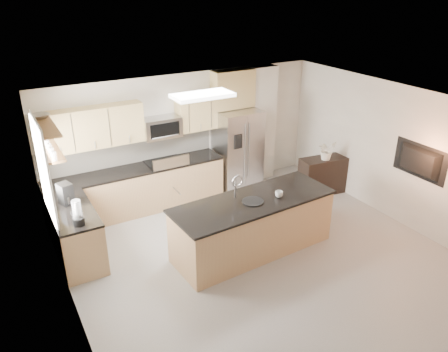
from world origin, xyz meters
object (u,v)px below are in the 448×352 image
range (167,183)px  bowl (39,116)px  cup (279,194)px  coffee_maker (66,194)px  flower_vase (327,145)px  refrigerator (237,150)px  island (253,225)px  credenza (322,176)px  television (417,162)px  blender (78,214)px  microwave (161,127)px  kettle (76,207)px  platter (253,201)px

range → bowl: 3.01m
cup → coffee_maker: 3.52m
flower_vase → refrigerator: bearing=140.5°
island → coffee_maker: bearing=147.7°
credenza → television: size_ratio=0.94×
blender → bowl: size_ratio=1.13×
cup → television: bearing=-15.4°
credenza → television: bearing=-72.1°
credenza → coffee_maker: size_ratio=2.82×
credenza → coffee_maker: bearing=-177.1°
microwave → cup: size_ratio=5.66×
island → coffee_maker: 3.14m
kettle → coffee_maker: 0.41m
flower_vase → island: bearing=-157.1°
platter → kettle: bearing=155.9°
platter → kettle: kettle is taller
refrigerator → flower_vase: bearing=-39.5°
range → island: island is taller
credenza → bowl: size_ratio=2.79×
platter → kettle: size_ratio=1.48×
island → blender: size_ratio=6.99×
credenza → kettle: kettle is taller
microwave → bowl: 2.47m
range → platter: bearing=-76.9°
blender → coffee_maker: bearing=91.4°
flower_vase → credenza: bearing=79.9°
bowl → television: size_ratio=0.34×
cup → flower_vase: flower_vase is taller
coffee_maker → range: bearing=21.5°
island → blender: 2.84m
island → credenza: size_ratio=2.83×
microwave → refrigerator: 1.82m
cup → bowl: (-3.28, 1.86, 1.36)m
microwave → cup: microwave is taller
platter → island: bearing=47.1°
credenza → bowl: 5.77m
refrigerator → television: refrigerator is taller
range → television: bearing=-41.6°
refrigerator → island: size_ratio=0.62×
refrigerator → television: (1.85, -3.07, 0.46)m
blender → kettle: size_ratio=1.70×
refrigerator → flower_vase: size_ratio=2.84×
refrigerator → island: bearing=-114.9°
island → television: television is taller
range → flower_vase: flower_vase is taller
range → coffee_maker: 2.34m
coffee_maker → refrigerator: bearing=11.7°
flower_vase → television: bearing=-78.3°
island → kettle: 2.90m
island → credenza: bearing=20.5°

